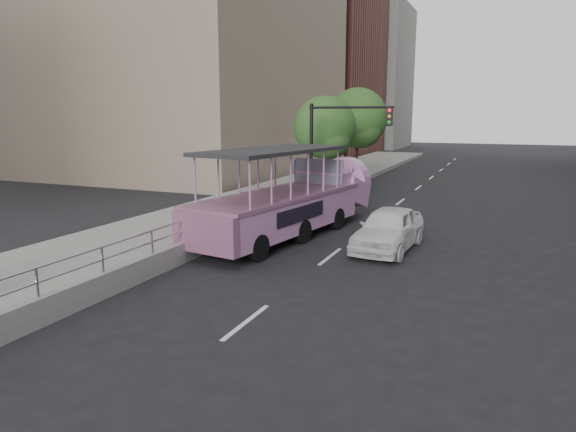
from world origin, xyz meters
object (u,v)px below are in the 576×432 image
(parking_sign, at_px, (298,181))
(street_tree_far, at_px, (359,120))
(car, at_px, (389,229))
(street_tree_near, at_px, (326,130))
(traffic_signal, at_px, (334,139))
(duck_boat, at_px, (293,202))

(parking_sign, height_order, street_tree_far, street_tree_far)
(car, relative_size, parking_sign, 1.65)
(street_tree_far, bearing_deg, street_tree_near, -91.91)
(car, xyz_separation_m, traffic_signal, (-4.27, 6.80, 2.75))
(traffic_signal, xyz_separation_m, street_tree_far, (-1.40, 9.43, 0.81))
(street_tree_near, bearing_deg, street_tree_far, 88.09)
(car, bearing_deg, duck_boat, 170.69)
(duck_boat, height_order, street_tree_far, street_tree_far)
(street_tree_near, bearing_deg, traffic_signal, -65.02)
(street_tree_near, bearing_deg, duck_boat, -78.68)
(duck_boat, bearing_deg, street_tree_far, 96.19)
(traffic_signal, distance_m, street_tree_near, 3.80)
(duck_boat, height_order, parking_sign, duck_boat)
(duck_boat, relative_size, car, 2.43)
(parking_sign, relative_size, street_tree_far, 0.41)
(duck_boat, height_order, traffic_signal, traffic_signal)
(parking_sign, height_order, street_tree_near, street_tree_near)
(parking_sign, distance_m, street_tree_far, 12.22)
(street_tree_near, bearing_deg, parking_sign, -83.10)
(traffic_signal, bearing_deg, duck_boat, -87.45)
(car, xyz_separation_m, street_tree_near, (-5.86, 10.23, 3.07))
(car, distance_m, parking_sign, 6.77)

